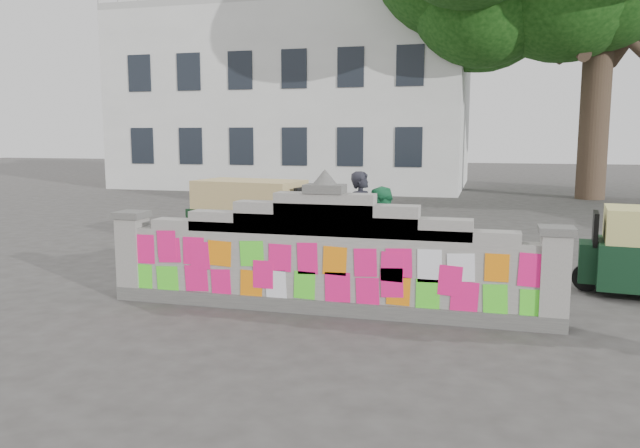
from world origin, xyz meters
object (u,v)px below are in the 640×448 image
(cyclist_bike, at_px, (362,255))
(pedestrian, at_px, (382,236))
(cyclist_rider, at_px, (362,235))
(rickshaw_left, at_px, (253,215))

(cyclist_bike, height_order, pedestrian, pedestrian)
(cyclist_rider, height_order, pedestrian, same)
(pedestrian, bearing_deg, rickshaw_left, -167.47)
(cyclist_bike, relative_size, rickshaw_left, 0.64)
(cyclist_rider, xyz_separation_m, pedestrian, (0.33, 0.02, 0.00))
(cyclist_rider, bearing_deg, rickshaw_left, 67.98)
(cyclist_bike, distance_m, rickshaw_left, 3.50)
(cyclist_bike, xyz_separation_m, pedestrian, (0.33, 0.02, 0.33))
(pedestrian, bearing_deg, cyclist_rider, -129.39)
(cyclist_bike, height_order, cyclist_rider, cyclist_rider)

